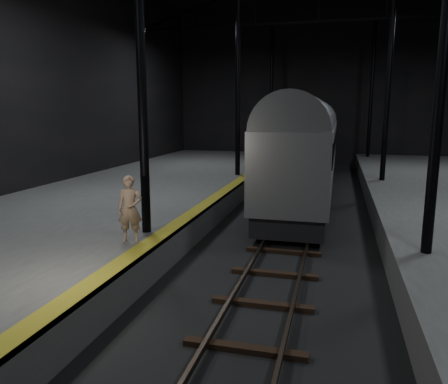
% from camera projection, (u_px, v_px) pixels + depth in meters
% --- Properties ---
extents(ground, '(44.00, 44.00, 0.00)m').
position_uv_depth(ground, '(290.00, 236.00, 15.89)').
color(ground, black).
rests_on(ground, ground).
extents(platform_left, '(9.00, 43.80, 1.00)m').
position_uv_depth(platform_left, '(104.00, 211.00, 17.65)').
color(platform_left, '#4A4A48').
rests_on(platform_left, ground).
extents(tactile_strip, '(0.50, 43.80, 0.01)m').
position_uv_depth(tactile_strip, '(205.00, 205.00, 16.51)').
color(tactile_strip, olive).
rests_on(tactile_strip, platform_left).
extents(track, '(2.40, 43.00, 0.24)m').
position_uv_depth(track, '(290.00, 234.00, 15.87)').
color(track, '#3F3328').
rests_on(track, ground).
extents(train, '(2.84, 18.94, 5.06)m').
position_uv_depth(train, '(308.00, 143.00, 22.81)').
color(train, '#AAACB2').
rests_on(train, ground).
extents(woman, '(0.75, 0.60, 1.81)m').
position_uv_depth(woman, '(130.00, 209.00, 11.72)').
color(woman, tan).
rests_on(woman, platform_left).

